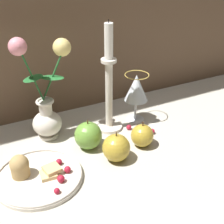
{
  "coord_description": "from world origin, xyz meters",
  "views": [
    {
      "loc": [
        -0.32,
        -0.73,
        0.55
      ],
      "look_at": [
        0.04,
        -0.01,
        0.1
      ],
      "focal_mm": 50.0,
      "sensor_mm": 36.0,
      "label": 1
    }
  ],
  "objects_px": {
    "candlestick": "(109,89)",
    "apple_near_glass": "(88,135)",
    "vase": "(46,103)",
    "apple_at_table_edge": "(142,136)",
    "wine_glass": "(136,89)",
    "apple_beside_vase": "(116,148)",
    "plate_with_pastries": "(36,174)"
  },
  "relations": [
    {
      "from": "apple_beside_vase",
      "to": "candlestick",
      "type": "bearing_deg",
      "value": 70.48
    },
    {
      "from": "apple_beside_vase",
      "to": "apple_near_glass",
      "type": "xyz_separation_m",
      "value": [
        -0.05,
        0.09,
        0.0
      ]
    },
    {
      "from": "vase",
      "to": "apple_at_table_edge",
      "type": "relative_size",
      "value": 3.98
    },
    {
      "from": "candlestick",
      "to": "apple_at_table_edge",
      "type": "xyz_separation_m",
      "value": [
        0.04,
        -0.13,
        -0.11
      ]
    },
    {
      "from": "candlestick",
      "to": "apple_near_glass",
      "type": "relative_size",
      "value": 3.75
    },
    {
      "from": "candlestick",
      "to": "apple_beside_vase",
      "type": "height_order",
      "value": "candlestick"
    },
    {
      "from": "candlestick",
      "to": "apple_at_table_edge",
      "type": "relative_size",
      "value": 4.38
    },
    {
      "from": "candlestick",
      "to": "apple_near_glass",
      "type": "height_order",
      "value": "candlestick"
    },
    {
      "from": "plate_with_pastries",
      "to": "apple_near_glass",
      "type": "bearing_deg",
      "value": 21.54
    },
    {
      "from": "vase",
      "to": "apple_near_glass",
      "type": "relative_size",
      "value": 3.41
    },
    {
      "from": "candlestick",
      "to": "apple_near_glass",
      "type": "distance_m",
      "value": 0.16
    },
    {
      "from": "apple_near_glass",
      "to": "plate_with_pastries",
      "type": "bearing_deg",
      "value": -158.46
    },
    {
      "from": "apple_beside_vase",
      "to": "apple_near_glass",
      "type": "bearing_deg",
      "value": 117.54
    },
    {
      "from": "apple_at_table_edge",
      "to": "apple_near_glass",
      "type": "bearing_deg",
      "value": 156.79
    },
    {
      "from": "wine_glass",
      "to": "candlestick",
      "type": "bearing_deg",
      "value": -175.32
    },
    {
      "from": "candlestick",
      "to": "apple_beside_vase",
      "type": "bearing_deg",
      "value": -109.52
    },
    {
      "from": "vase",
      "to": "wine_glass",
      "type": "height_order",
      "value": "vase"
    },
    {
      "from": "candlestick",
      "to": "apple_at_table_edge",
      "type": "height_order",
      "value": "candlestick"
    },
    {
      "from": "vase",
      "to": "wine_glass",
      "type": "distance_m",
      "value": 0.3
    },
    {
      "from": "candlestick",
      "to": "apple_at_table_edge",
      "type": "bearing_deg",
      "value": -71.67
    },
    {
      "from": "candlestick",
      "to": "plate_with_pastries",
      "type": "bearing_deg",
      "value": -153.41
    },
    {
      "from": "wine_glass",
      "to": "plate_with_pastries",
      "type": "bearing_deg",
      "value": -158.85
    },
    {
      "from": "apple_near_glass",
      "to": "apple_at_table_edge",
      "type": "bearing_deg",
      "value": -23.21
    },
    {
      "from": "vase",
      "to": "apple_near_glass",
      "type": "height_order",
      "value": "vase"
    },
    {
      "from": "plate_with_pastries",
      "to": "wine_glass",
      "type": "xyz_separation_m",
      "value": [
        0.39,
        0.15,
        0.1
      ]
    },
    {
      "from": "wine_glass",
      "to": "candlestick",
      "type": "distance_m",
      "value": 0.11
    },
    {
      "from": "plate_with_pastries",
      "to": "wine_glass",
      "type": "bearing_deg",
      "value": 21.15
    },
    {
      "from": "vase",
      "to": "apple_at_table_edge",
      "type": "distance_m",
      "value": 0.31
    },
    {
      "from": "candlestick",
      "to": "apple_beside_vase",
      "type": "distance_m",
      "value": 0.2
    },
    {
      "from": "plate_with_pastries",
      "to": "candlestick",
      "type": "height_order",
      "value": "candlestick"
    },
    {
      "from": "wine_glass",
      "to": "apple_beside_vase",
      "type": "distance_m",
      "value": 0.25
    },
    {
      "from": "vase",
      "to": "wine_glass",
      "type": "bearing_deg",
      "value": -6.71
    }
  ]
}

